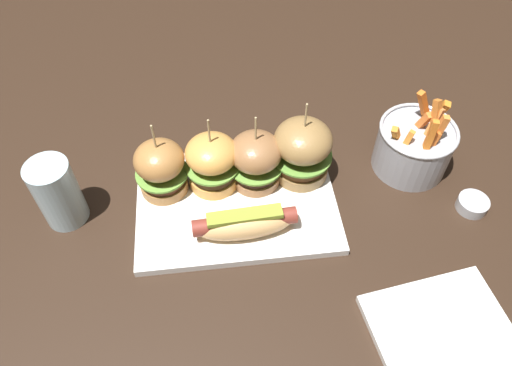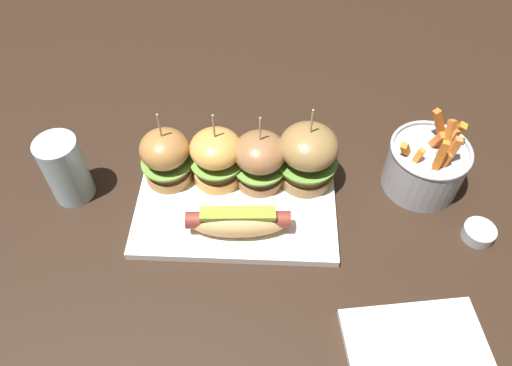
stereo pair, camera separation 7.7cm
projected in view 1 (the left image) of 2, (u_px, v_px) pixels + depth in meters
name	position (u px, v px, depth m)	size (l,w,h in m)	color
ground_plane	(237.00, 205.00, 0.81)	(3.00, 3.00, 0.00)	black
platter_main	(237.00, 203.00, 0.81)	(0.32, 0.23, 0.01)	white
hot_dog	(245.00, 223.00, 0.74)	(0.16, 0.06, 0.05)	#E0AA69
slider_far_left	(161.00, 168.00, 0.78)	(0.08, 0.08, 0.14)	#AC743D
slider_center_left	(212.00, 162.00, 0.79)	(0.09, 0.09, 0.14)	gold
slider_center_right	(256.00, 159.00, 0.79)	(0.09, 0.09, 0.14)	#96663E
slider_far_right	(302.00, 150.00, 0.80)	(0.10, 0.10, 0.15)	olive
fries_bucket	(414.00, 146.00, 0.83)	(0.13, 0.13, 0.14)	#A8AAB2
sauce_ramekin	(473.00, 204.00, 0.80)	(0.05, 0.05, 0.02)	#B7BABF
side_plate	(449.00, 344.00, 0.66)	(0.19, 0.19, 0.01)	white
water_glass	(58.00, 193.00, 0.75)	(0.07, 0.07, 0.12)	silver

